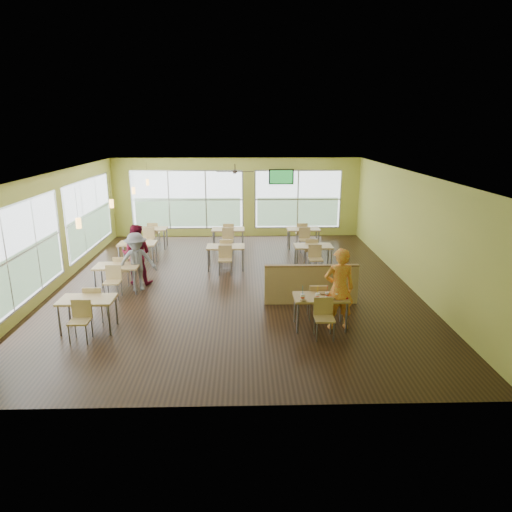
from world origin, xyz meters
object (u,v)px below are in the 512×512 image
at_px(main_table, 321,301).
at_px(half_wall_divider, 311,284).
at_px(man_plaid, 339,289).
at_px(food_basket, 339,295).

bearing_deg(main_table, half_wall_divider, 90.00).
height_order(man_plaid, food_basket, man_plaid).
xyz_separation_m(man_plaid, food_basket, (0.01, 0.06, -0.16)).
bearing_deg(man_plaid, food_basket, -102.47).
height_order(main_table, food_basket, main_table).
distance_m(half_wall_divider, man_plaid, 1.61).
bearing_deg(main_table, man_plaid, -8.05).
distance_m(half_wall_divider, food_basket, 1.52).
relative_size(main_table, food_basket, 6.53).
bearing_deg(food_basket, man_plaid, -98.59).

